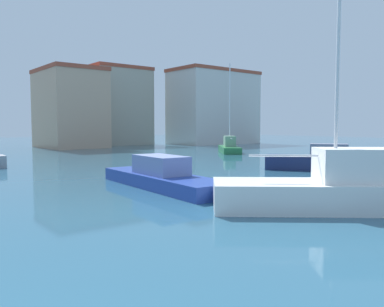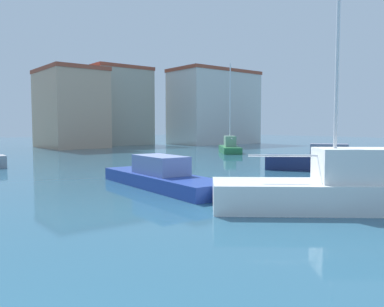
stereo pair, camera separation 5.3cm
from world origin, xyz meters
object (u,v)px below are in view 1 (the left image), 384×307
Objects in this scene: motorboat_navy_center_channel at (320,161)px; sailboat_white_near_pier at (342,187)px; motorboat_blue_far_right at (162,177)px; sailboat_green_far_left at (229,147)px.

motorboat_navy_center_channel is 0.53× the size of sailboat_white_near_pier.
sailboat_white_near_pier is at bearing -76.24° from motorboat_blue_far_right.
sailboat_green_far_left reaches higher than motorboat_blue_far_right.
sailboat_white_near_pier is (1.98, -8.07, 0.30)m from motorboat_blue_far_right.
motorboat_blue_far_right is (-19.33, -15.34, -0.11)m from sailboat_green_far_left.
sailboat_green_far_left is 1.10× the size of motorboat_blue_far_right.
motorboat_navy_center_channel is (-7.36, -15.99, 0.00)m from sailboat_green_far_left.
sailboat_white_near_pier is (-9.99, -7.43, 0.19)m from motorboat_navy_center_channel.
motorboat_navy_center_channel reaches higher than motorboat_blue_far_right.
sailboat_green_far_left reaches higher than motorboat_navy_center_channel.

